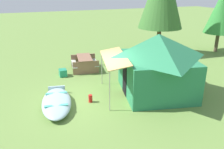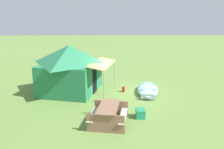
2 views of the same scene
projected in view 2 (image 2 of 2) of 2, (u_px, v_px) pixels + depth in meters
ground_plane at (119, 93)px, 13.60m from camera, size 80.00×80.00×0.00m
beached_rowboat at (148, 89)px, 13.65m from camera, size 3.03×1.65×0.39m
canvas_cabin_tent at (70, 68)px, 13.57m from camera, size 4.20×4.67×2.77m
picnic_table at (108, 113)px, 9.65m from camera, size 1.94×1.75×0.79m
cooler_box at (140, 113)px, 10.31m from camera, size 0.48×0.40×0.39m
fuel_can at (123, 89)px, 13.78m from camera, size 0.19×0.19×0.33m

